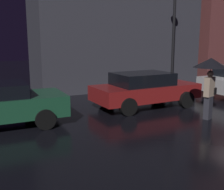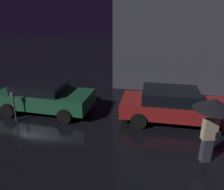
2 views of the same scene
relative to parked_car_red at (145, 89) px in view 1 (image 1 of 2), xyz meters
The scene contains 4 objects.
building_facade_left 6.25m from the parked_car_red, 74.41° to the left, with size 9.21×3.00×8.55m.
parked_car_red is the anchor object (origin of this frame).
pedestrian_with_umbrella 2.78m from the parked_car_red, 69.63° to the right, with size 1.13×1.13×2.04m.
street_lamp_near 4.68m from the parked_car_red, 36.05° to the left, with size 0.39×0.39×4.95m.
Camera 1 is at (-10.40, -7.59, 2.61)m, focal length 45.00 mm.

